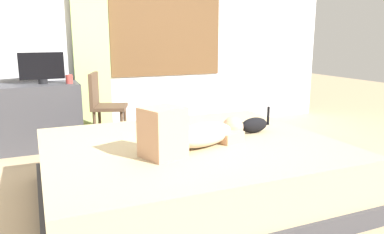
{
  "coord_description": "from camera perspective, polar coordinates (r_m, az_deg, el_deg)",
  "views": [
    {
      "loc": [
        -1.03,
        -2.35,
        1.26
      ],
      "look_at": [
        0.16,
        0.4,
        0.61
      ],
      "focal_mm": 34.79,
      "sensor_mm": 36.0,
      "label": 1
    }
  ],
  "objects": [
    {
      "name": "ground_plane",
      "position": [
        2.85,
        0.3,
        -13.99
      ],
      "size": [
        16.0,
        16.0,
        0.0
      ],
      "primitive_type": "plane",
      "color": "tan"
    },
    {
      "name": "back_wall_with_window",
      "position": [
        5.02,
        -11.59,
        14.1
      ],
      "size": [
        6.4,
        0.14,
        2.9
      ],
      "color": "silver",
      "rests_on": "ground"
    },
    {
      "name": "bed",
      "position": [
        2.95,
        -0.25,
        -8.24
      ],
      "size": [
        2.23,
        1.88,
        0.46
      ],
      "color": "#38383D",
      "rests_on": "ground"
    },
    {
      "name": "person_lying",
      "position": [
        2.69,
        0.21,
        -2.48
      ],
      "size": [
        0.93,
        0.53,
        0.34
      ],
      "color": "#CCB299",
      "rests_on": "bed"
    },
    {
      "name": "cat",
      "position": [
        3.17,
        9.26,
        -1.23
      ],
      "size": [
        0.36,
        0.14,
        0.21
      ],
      "color": "black",
      "rests_on": "bed"
    },
    {
      "name": "desk",
      "position": [
        4.59,
        -22.36,
        0.12
      ],
      "size": [
        0.9,
        0.56,
        0.74
      ],
      "color": "#38383D",
      "rests_on": "ground"
    },
    {
      "name": "tv_monitor",
      "position": [
        4.52,
        -22.05,
        7.04
      ],
      "size": [
        0.48,
        0.1,
        0.35
      ],
      "color": "black",
      "rests_on": "desk"
    },
    {
      "name": "cup",
      "position": [
        4.46,
        -18.31,
        5.55
      ],
      "size": [
        0.08,
        0.08,
        0.1
      ],
      "primitive_type": "cylinder",
      "color": "#B23D38",
      "rests_on": "desk"
    },
    {
      "name": "chair_by_desk",
      "position": [
        4.42,
        -13.44,
        2.08
      ],
      "size": [
        0.49,
        0.49,
        0.86
      ],
      "color": "#4C3828",
      "rests_on": "ground"
    },
    {
      "name": "curtain_left",
      "position": [
        4.84,
        -15.22,
        10.82
      ],
      "size": [
        0.44,
        0.06,
        2.36
      ],
      "primitive_type": "cube",
      "color": "#ADCC75",
      "rests_on": "ground"
    }
  ]
}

